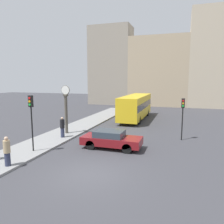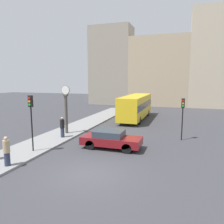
% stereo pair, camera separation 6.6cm
% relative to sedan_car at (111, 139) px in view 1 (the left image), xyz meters
% --- Properties ---
extents(ground_plane, '(120.00, 120.00, 0.00)m').
position_rel_sedan_car_xyz_m(ground_plane, '(0.30, -4.48, -0.67)').
color(ground_plane, '#38383D').
extents(sidewalk_corner, '(3.10, 27.31, 0.13)m').
position_rel_sedan_car_xyz_m(sidewalk_corner, '(-5.37, 7.17, -0.61)').
color(sidewalk_corner, gray).
rests_on(sidewalk_corner, ground_plane).
extents(building_row, '(27.33, 5.00, 16.99)m').
position_rel_sedan_car_xyz_m(building_row, '(0.66, 28.10, 6.83)').
color(building_row, gray).
rests_on(building_row, ground_plane).
extents(sedan_car, '(4.27, 1.74, 1.29)m').
position_rel_sedan_car_xyz_m(sedan_car, '(0.00, 0.00, 0.00)').
color(sedan_car, maroon).
rests_on(sedan_car, ground_plane).
extents(bus_distant, '(2.35, 9.61, 2.95)m').
position_rel_sedan_car_xyz_m(bus_distant, '(-0.76, 11.99, 1.00)').
color(bus_distant, gold).
rests_on(bus_distant, ground_plane).
extents(traffic_light_near, '(0.26, 0.24, 3.74)m').
position_rel_sedan_car_xyz_m(traffic_light_near, '(-4.68, -2.56, 2.14)').
color(traffic_light_near, black).
rests_on(traffic_light_near, sidewalk_corner).
extents(traffic_light_far, '(0.26, 0.24, 3.40)m').
position_rel_sedan_car_xyz_m(traffic_light_far, '(4.79, 3.83, 1.78)').
color(traffic_light_far, black).
rests_on(traffic_light_far, ground_plane).
extents(street_clock, '(0.81, 0.34, 4.26)m').
position_rel_sedan_car_xyz_m(street_clock, '(-5.06, 2.56, 1.63)').
color(street_clock, '#4C473D').
rests_on(street_clock, sidewalk_corner).
extents(pedestrian_tan_coat, '(0.37, 0.37, 1.67)m').
position_rel_sedan_car_xyz_m(pedestrian_tan_coat, '(-4.36, -5.16, 0.29)').
color(pedestrian_tan_coat, '#2D334C').
rests_on(pedestrian_tan_coat, sidewalk_corner).
extents(pedestrian_black_jacket, '(0.37, 0.37, 1.70)m').
position_rel_sedan_car_xyz_m(pedestrian_black_jacket, '(-4.65, 1.17, 0.30)').
color(pedestrian_black_jacket, '#2D334C').
rests_on(pedestrian_black_jacket, sidewalk_corner).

